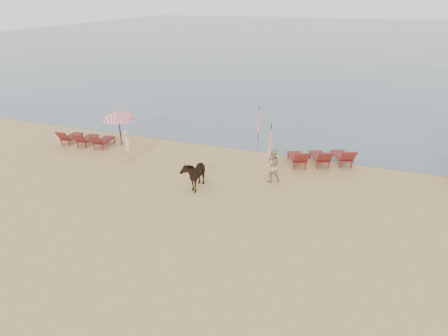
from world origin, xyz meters
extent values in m
plane|color=tan|center=(0.00, 0.00, 0.00)|extent=(120.00, 120.00, 0.00)
cube|color=#51606B|center=(0.00, 80.00, 0.00)|extent=(160.00, 140.00, 0.06)
cube|color=maroon|center=(-10.99, 7.70, 0.36)|extent=(0.75, 1.49, 0.08)
cube|color=maroon|center=(-10.95, 6.92, 0.66)|extent=(0.70, 0.51, 0.64)
cube|color=maroon|center=(-9.85, 7.75, 0.36)|extent=(0.75, 1.49, 0.08)
cube|color=maroon|center=(-9.81, 6.97, 0.66)|extent=(0.70, 0.51, 0.64)
cube|color=maroon|center=(-8.70, 7.81, 0.36)|extent=(0.75, 1.49, 0.08)
cube|color=maroon|center=(-8.66, 7.03, 0.66)|extent=(0.70, 0.51, 0.64)
cube|color=maroon|center=(2.74, 9.04, 0.40)|extent=(1.30, 1.74, 0.09)
cube|color=maroon|center=(3.08, 8.27, 0.71)|extent=(0.88, 0.77, 0.69)
cube|color=maroon|center=(3.88, 9.54, 0.40)|extent=(1.30, 1.74, 0.09)
cube|color=maroon|center=(4.22, 8.76, 0.71)|extent=(0.88, 0.77, 0.69)
cube|color=maroon|center=(5.02, 10.03, 0.40)|extent=(1.30, 1.74, 0.09)
cube|color=maroon|center=(5.36, 9.26, 0.71)|extent=(0.88, 0.77, 0.69)
cylinder|color=black|center=(-7.74, 8.20, 0.94)|extent=(0.04, 0.04, 1.88)
cone|color=red|center=(-7.74, 8.20, 1.84)|extent=(1.80, 1.80, 0.38)
sphere|color=black|center=(-7.74, 8.20, 2.01)|extent=(0.07, 0.07, 0.07)
cylinder|color=black|center=(-7.84, 8.30, 1.00)|extent=(0.05, 0.05, 2.00)
cone|color=red|center=(-7.84, 8.30, 1.96)|extent=(1.77, 1.81, 0.60)
sphere|color=black|center=(-7.84, 8.30, 2.14)|extent=(0.07, 0.07, 0.07)
cylinder|color=black|center=(1.41, 8.35, 1.17)|extent=(0.05, 0.05, 2.33)
cone|color=red|center=(1.41, 8.35, 1.45)|extent=(0.28, 0.28, 1.75)
cylinder|color=black|center=(-0.17, 11.94, 1.10)|extent=(0.05, 0.05, 2.19)
cone|color=red|center=(-0.17, 11.94, 1.36)|extent=(0.27, 0.27, 1.65)
imported|color=black|center=(-1.39, 4.75, 0.73)|extent=(0.88, 1.77, 1.46)
imported|color=#D8B187|center=(-6.06, 6.38, 0.90)|extent=(0.74, 0.58, 1.80)
imported|color=tan|center=(1.93, 6.56, 0.84)|extent=(1.01, 0.92, 1.68)
camera|label=1|loc=(5.23, -9.76, 8.39)|focal=30.00mm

